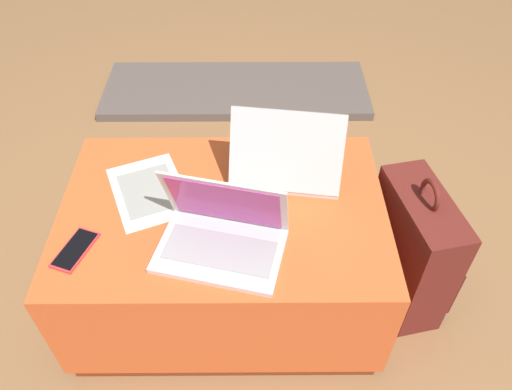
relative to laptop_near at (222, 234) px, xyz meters
name	(u,v)px	position (x,y,z in m)	size (l,w,h in m)	color
ground_plane	(229,290)	(-0.01, 0.15, -0.49)	(14.00, 14.00, 0.00)	olive
ottoman	(226,253)	(-0.01, 0.15, -0.27)	(0.98, 0.67, 0.44)	maroon
laptop_near	(222,234)	(0.00, 0.00, 0.00)	(0.39, 0.30, 0.23)	silver
laptop_far	(286,161)	(0.19, 0.30, 0.00)	(0.37, 0.30, 0.25)	silver
cell_phone	(75,250)	(-0.41, -0.02, -0.04)	(0.12, 0.16, 0.01)	red
backpack	(413,252)	(0.62, 0.14, -0.27)	(0.26, 0.38, 0.54)	#5B1E19
paper_sheet	(149,191)	(-0.24, 0.22, -0.05)	(0.31, 0.35, 0.00)	silver
fireplace_hearth	(236,90)	(-0.01, 1.41, -0.47)	(1.40, 0.50, 0.04)	#564C47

